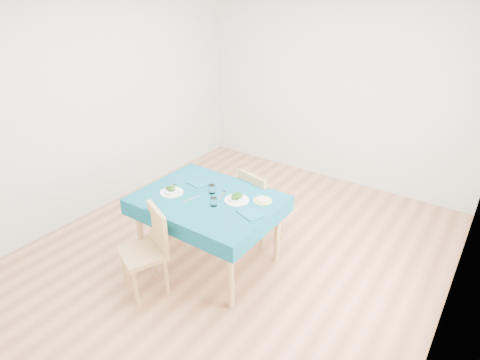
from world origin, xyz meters
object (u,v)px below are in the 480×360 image
Objects in this scene: chair_far at (263,201)px; bowl_far at (237,197)px; bowl_near at (171,190)px; table at (209,230)px; chair_near at (142,250)px; side_plate at (263,201)px.

chair_far is 4.04× the size of bowl_far.
bowl_far is (0.61, 0.24, 0.00)m from bowl_near.
bowl_far reaches higher than bowl_near.
table is at bearing 20.42° from bowl_near.
bowl_near is (-0.14, 0.56, 0.33)m from chair_near.
bowl_far is (0.47, 0.80, 0.33)m from chair_near.
bowl_far reaches higher than table.
chair_near reaches higher than table.
side_plate is (0.21, 0.14, -0.03)m from bowl_far.
table is at bearing 84.84° from chair_far.
table is 0.72m from chair_near.
side_plate is (0.68, 0.94, 0.30)m from chair_near.
chair_near is at bearing -106.82° from table.
chair_near reaches higher than bowl_near.
bowl_far is at bearing 82.74° from chair_near.
chair_near is at bearing -120.45° from bowl_far.
bowl_near is (-0.57, -0.81, 0.32)m from chair_far.
chair_near reaches higher than side_plate.
chair_near is at bearing -125.91° from side_plate.
bowl_near is 1.28× the size of side_plate.
chair_near is 3.93× the size of bowl_far.
table is at bearing -152.15° from side_plate.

